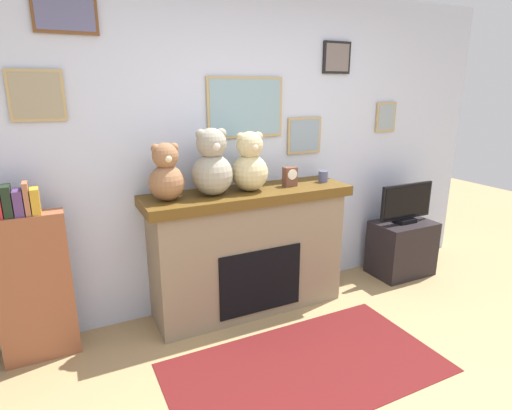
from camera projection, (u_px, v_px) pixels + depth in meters
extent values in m
cube|color=silver|center=(238.00, 152.00, 3.48)|extent=(5.20, 0.12, 2.60)
cube|color=tan|center=(246.00, 108.00, 3.34)|extent=(0.66, 0.02, 0.48)
cube|color=#7EA2B4|center=(246.00, 108.00, 3.33)|extent=(0.62, 0.00, 0.44)
cube|color=brown|center=(65.00, 11.00, 2.63)|extent=(0.39, 0.02, 0.28)
cube|color=slate|center=(65.00, 10.00, 2.62)|extent=(0.35, 0.00, 0.24)
cube|color=black|center=(337.00, 58.00, 3.60)|extent=(0.28, 0.02, 0.27)
cube|color=slate|center=(338.00, 57.00, 3.59)|extent=(0.24, 0.00, 0.23)
cube|color=tan|center=(37.00, 96.00, 2.67)|extent=(0.34, 0.02, 0.33)
cube|color=gray|center=(37.00, 96.00, 2.66)|extent=(0.30, 0.00, 0.29)
cube|color=tan|center=(386.00, 117.00, 4.01)|extent=(0.23, 0.02, 0.28)
cube|color=#8B9DA6|center=(387.00, 117.00, 4.00)|extent=(0.19, 0.00, 0.24)
cube|color=tan|center=(304.00, 135.00, 3.65)|extent=(0.34, 0.02, 0.31)
cube|color=#7E94AA|center=(305.00, 135.00, 3.64)|extent=(0.30, 0.00, 0.27)
cube|color=#83745C|center=(248.00, 255.00, 3.44)|extent=(1.57, 0.46, 0.96)
cube|color=#593E15|center=(248.00, 195.00, 3.30)|extent=(1.69, 0.52, 0.08)
cube|color=black|center=(261.00, 281.00, 3.28)|extent=(0.71, 0.02, 0.53)
cube|color=brown|center=(34.00, 289.00, 2.78)|extent=(0.48, 0.16, 1.04)
cube|color=black|center=(7.00, 201.00, 2.58)|extent=(0.05, 0.13, 0.20)
cube|color=#52336A|center=(19.00, 203.00, 2.61)|extent=(0.05, 0.13, 0.16)
cube|color=#A16142|center=(27.00, 198.00, 2.63)|extent=(0.03, 0.13, 0.21)
cube|color=gold|center=(35.00, 201.00, 2.65)|extent=(0.05, 0.13, 0.17)
cube|color=black|center=(402.00, 248.00, 4.15)|extent=(0.59, 0.40, 0.54)
cube|color=black|center=(404.00, 220.00, 4.07)|extent=(0.20, 0.14, 0.04)
cube|color=black|center=(406.00, 201.00, 4.01)|extent=(0.61, 0.03, 0.35)
cube|color=black|center=(408.00, 202.00, 4.00)|extent=(0.57, 0.00, 0.31)
cube|color=#561515|center=(306.00, 367.00, 2.79)|extent=(1.86, 0.99, 0.01)
cylinder|color=#4C517A|center=(323.00, 177.00, 3.56)|extent=(0.08, 0.08, 0.10)
cube|color=brown|center=(290.00, 177.00, 3.41)|extent=(0.11, 0.07, 0.16)
cylinder|color=white|center=(293.00, 174.00, 3.37)|extent=(0.09, 0.01, 0.09)
sphere|color=#916342|center=(167.00, 183.00, 2.96)|extent=(0.26, 0.26, 0.26)
sphere|color=#916342|center=(165.00, 156.00, 2.91)|extent=(0.19, 0.19, 0.19)
sphere|color=#916342|center=(155.00, 148.00, 2.86)|extent=(0.07, 0.07, 0.07)
sphere|color=#916342|center=(174.00, 147.00, 2.92)|extent=(0.07, 0.07, 0.07)
sphere|color=beige|center=(168.00, 159.00, 2.84)|extent=(0.06, 0.06, 0.06)
sphere|color=gray|center=(212.00, 175.00, 3.10)|extent=(0.31, 0.31, 0.31)
sphere|color=gray|center=(211.00, 143.00, 3.04)|extent=(0.23, 0.23, 0.23)
sphere|color=gray|center=(201.00, 135.00, 2.98)|extent=(0.08, 0.08, 0.08)
sphere|color=gray|center=(221.00, 133.00, 3.05)|extent=(0.08, 0.08, 0.08)
sphere|color=beige|center=(216.00, 146.00, 2.96)|extent=(0.07, 0.07, 0.07)
sphere|color=#C6B786|center=(250.00, 173.00, 3.24)|extent=(0.29, 0.29, 0.29)
sphere|color=#C6B786|center=(250.00, 145.00, 3.18)|extent=(0.21, 0.21, 0.21)
sphere|color=#C6B786|center=(241.00, 137.00, 3.13)|extent=(0.07, 0.07, 0.07)
sphere|color=#C6B786|center=(258.00, 136.00, 3.19)|extent=(0.07, 0.07, 0.07)
sphere|color=beige|center=(254.00, 148.00, 3.11)|extent=(0.06, 0.06, 0.06)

